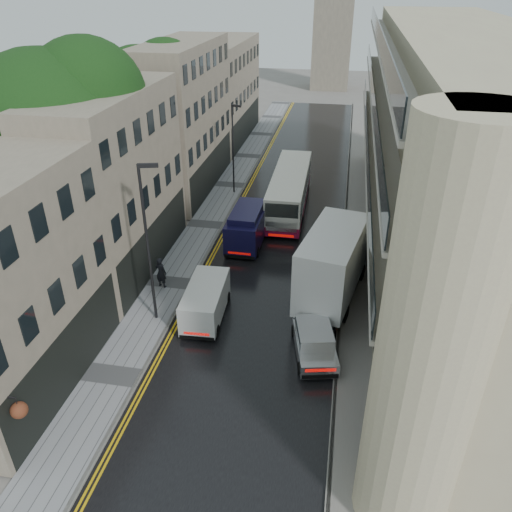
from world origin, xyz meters
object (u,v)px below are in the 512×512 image
(tree_near, at_px, (56,165))
(lamp_post_far, at_px, (233,150))
(pedestrian, at_px, (161,272))
(tree_far, at_px, (145,121))
(cream_bus, at_px, (269,206))
(lamp_post_near, at_px, (148,247))
(white_van, at_px, (182,318))
(navy_van, at_px, (227,236))
(silver_hatchback, at_px, (301,361))
(white_lorry, at_px, (304,277))

(tree_near, xyz_separation_m, lamp_post_far, (7.36, 14.13, -3.10))
(pedestrian, bearing_deg, tree_far, -50.56)
(cream_bus, bearing_deg, lamp_post_near, -109.52)
(cream_bus, bearing_deg, white_van, -101.01)
(tree_near, relative_size, pedestrian, 7.02)
(navy_van, bearing_deg, white_van, -91.38)
(tree_far, xyz_separation_m, silver_hatchback, (15.09, -20.29, -5.43))
(tree_near, bearing_deg, white_van, -30.85)
(tree_near, relative_size, white_van, 3.09)
(silver_hatchback, distance_m, white_van, 6.71)
(white_van, distance_m, pedestrian, 4.78)
(tree_near, relative_size, lamp_post_far, 1.87)
(cream_bus, bearing_deg, tree_far, 156.47)
(cream_bus, relative_size, white_van, 2.53)
(white_lorry, xyz_separation_m, lamp_post_near, (-7.85, -2.13, 2.18))
(silver_hatchback, xyz_separation_m, navy_van, (-6.10, 10.78, 0.62))
(lamp_post_near, bearing_deg, white_van, -41.37)
(pedestrian, height_order, lamp_post_far, lamp_post_far)
(tree_near, distance_m, lamp_post_far, 16.23)
(silver_hatchback, height_order, navy_van, navy_van)
(tree_near, distance_m, navy_van, 11.36)
(silver_hatchback, height_order, white_van, white_van)
(navy_van, bearing_deg, silver_hatchback, -59.79)
(cream_bus, bearing_deg, lamp_post_far, 124.02)
(pedestrian, xyz_separation_m, lamp_post_far, (1.01, 15.47, 2.73))
(tree_far, xyz_separation_m, navy_van, (8.99, -9.51, -4.82))
(tree_far, height_order, white_van, tree_far)
(lamp_post_near, bearing_deg, navy_van, 60.13)
(pedestrian, bearing_deg, lamp_post_far, -77.16)
(silver_hatchback, xyz_separation_m, lamp_post_near, (-8.29, 2.89, 3.72))
(lamp_post_far, bearing_deg, silver_hatchback, -56.30)
(tree_near, height_order, cream_bus, tree_near)
(navy_van, distance_m, lamp_post_far, 11.08)
(white_lorry, xyz_separation_m, navy_van, (-5.67, 5.76, -0.93))
(tree_near, xyz_separation_m, white_lorry, (14.95, -2.27, -4.60))
(silver_hatchback, xyz_separation_m, lamp_post_far, (-8.03, 21.42, 3.05))
(white_lorry, distance_m, silver_hatchback, 5.27)
(cream_bus, height_order, silver_hatchback, cream_bus)
(white_lorry, xyz_separation_m, pedestrian, (-8.60, 0.92, -1.23))
(silver_hatchback, relative_size, pedestrian, 2.09)
(tree_near, relative_size, silver_hatchback, 3.35)
(tree_near, distance_m, silver_hatchback, 18.10)
(silver_hatchback, height_order, lamp_post_near, lamp_post_near)
(silver_hatchback, bearing_deg, tree_far, 113.93)
(tree_far, relative_size, lamp_post_near, 1.42)
(silver_hatchback, distance_m, navy_van, 12.40)
(white_van, distance_m, lamp_post_far, 19.75)
(white_van, xyz_separation_m, lamp_post_far, (-1.61, 19.48, 2.81))
(tree_far, relative_size, navy_van, 2.28)
(white_lorry, distance_m, pedestrian, 8.74)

